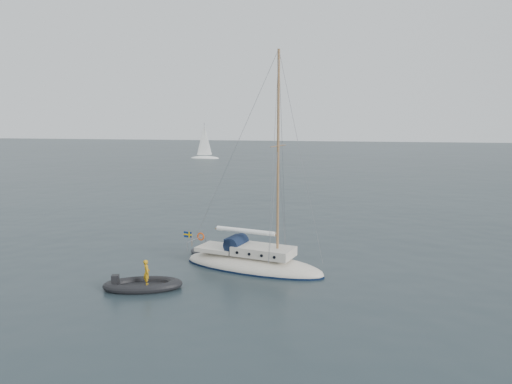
# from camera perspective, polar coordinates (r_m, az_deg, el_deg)

# --- Properties ---
(ground) EXTENTS (300.00, 300.00, 0.00)m
(ground) POSITION_cam_1_polar(r_m,az_deg,el_deg) (31.26, 1.67, -7.96)
(ground) COLOR black
(ground) RESTS_ON ground
(sailboat) EXTENTS (9.23, 2.76, 13.14)m
(sailboat) POSITION_cam_1_polar(r_m,az_deg,el_deg) (29.60, -0.33, -6.91)
(sailboat) COLOR silver
(sailboat) RESTS_ON ground
(dinghy) EXTENTS (2.53, 1.14, 0.36)m
(dinghy) POSITION_cam_1_polar(r_m,az_deg,el_deg) (32.88, -5.47, -6.86)
(dinghy) COLOR #444449
(dinghy) RESTS_ON ground
(rib) EXTENTS (4.13, 1.88, 1.58)m
(rib) POSITION_cam_1_polar(r_m,az_deg,el_deg) (27.14, -12.84, -10.24)
(rib) COLOR black
(rib) RESTS_ON ground
(distant_yacht_c) EXTENTS (6.04, 3.22, 8.01)m
(distant_yacht_c) POSITION_cam_1_polar(r_m,az_deg,el_deg) (106.10, -5.93, 5.67)
(distant_yacht_c) COLOR white
(distant_yacht_c) RESTS_ON ground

